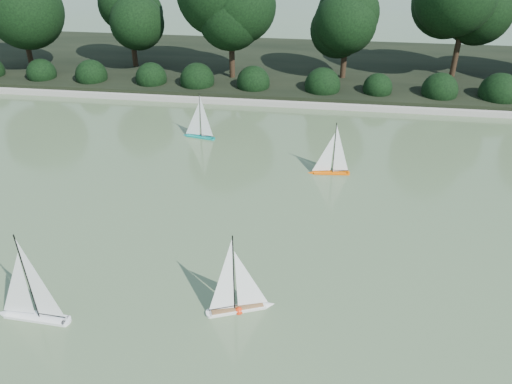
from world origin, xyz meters
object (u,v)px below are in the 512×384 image
Objects in this scene: sailboat_white_a at (27,304)px; sailboat_orange at (328,165)px; sailboat_teal at (197,130)px; sailboat_white_b at (242,298)px; race_buoy at (239,312)px.

sailboat_white_a is 7.41m from sailboat_orange.
sailboat_teal is (-3.74, 1.71, -0.01)m from sailboat_orange.
sailboat_white_b is 7.15m from sailboat_teal.
sailboat_orange is at bearing -24.64° from sailboat_teal.
sailboat_white_a is 1.29× the size of sailboat_teal.
sailboat_white_b reaches higher than sailboat_orange.
sailboat_white_a reaches higher than race_buoy.
sailboat_orange reaches higher than race_buoy.
sailboat_white_a is 1.25× the size of sailboat_orange.
sailboat_white_a reaches higher than sailboat_teal.
sailboat_white_a reaches higher than sailboat_white_b.
sailboat_white_b is 0.26m from race_buoy.
sailboat_teal is at bearing 109.49° from sailboat_white_b.
sailboat_white_b is at bearing 49.12° from race_buoy.
sailboat_white_a is 3.42m from race_buoy.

